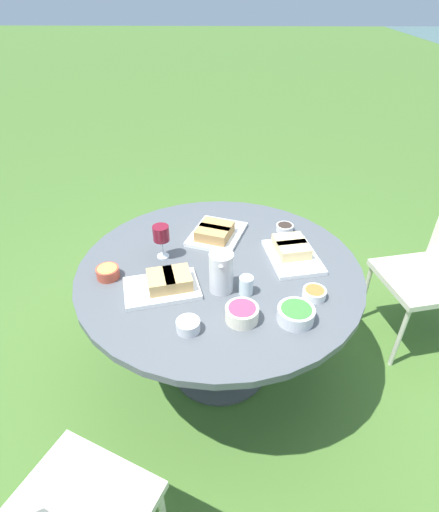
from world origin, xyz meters
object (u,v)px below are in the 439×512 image
Objects in this scene: dining_table at (220,283)px; wine_glass at (161,234)px; water_pitcher at (221,272)px; chair_near_right at (437,267)px.

wine_glass is at bearing -104.66° from dining_table.
wine_glass reaches higher than dining_table.
water_pitcher is at bearing 4.09° from dining_table.
water_pitcher reaches higher than wine_glass.
chair_near_right is at bearing 110.49° from water_pitcher.
wine_glass is (0.20, -1.49, 0.32)m from chair_near_right.
dining_table is 7.22× the size of water_pitcher.
chair_near_right reaches higher than wine_glass.
wine_glass is at bearing -82.25° from chair_near_right.
water_pitcher is at bearing 50.29° from wine_glass.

